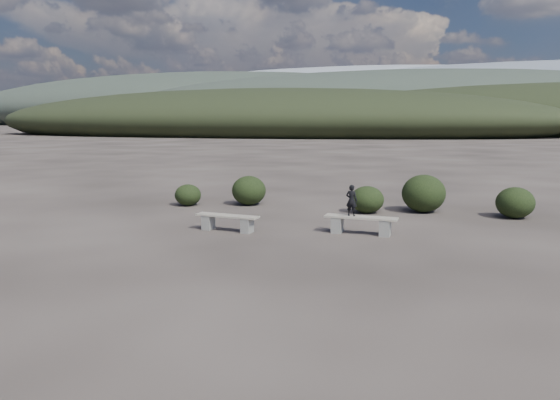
# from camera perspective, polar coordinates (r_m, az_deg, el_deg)

# --- Properties ---
(ground) EXTENTS (1200.00, 1200.00, 0.00)m
(ground) POSITION_cam_1_polar(r_m,az_deg,el_deg) (11.13, -5.89, -8.17)
(ground) COLOR black
(ground) RESTS_ON ground
(bench_left) EXTENTS (1.91, 0.66, 0.47)m
(bench_left) POSITION_cam_1_polar(r_m,az_deg,el_deg) (15.61, -5.52, -2.23)
(bench_left) COLOR gray
(bench_left) RESTS_ON ground
(bench_right) EXTENTS (2.04, 0.61, 0.50)m
(bench_right) POSITION_cam_1_polar(r_m,az_deg,el_deg) (15.28, 8.45, -2.44)
(bench_right) COLOR gray
(bench_right) RESTS_ON ground
(seated_person) EXTENTS (0.36, 0.28, 0.87)m
(seated_person) POSITION_cam_1_polar(r_m,az_deg,el_deg) (15.23, 7.48, -0.03)
(seated_person) COLOR black
(seated_person) RESTS_ON bench_right
(shrub_a) EXTENTS (0.96, 0.96, 0.79)m
(shrub_a) POSITION_cam_1_polar(r_m,az_deg,el_deg) (20.35, -9.60, 0.52)
(shrub_a) COLOR black
(shrub_a) RESTS_ON ground
(shrub_b) EXTENTS (1.26, 1.26, 1.08)m
(shrub_b) POSITION_cam_1_polar(r_m,az_deg,el_deg) (20.24, -3.27, 1.00)
(shrub_b) COLOR black
(shrub_b) RESTS_ON ground
(shrub_c) EXTENTS (1.15, 1.15, 0.92)m
(shrub_c) POSITION_cam_1_polar(r_m,az_deg,el_deg) (18.72, 9.07, 0.04)
(shrub_c) COLOR black
(shrub_c) RESTS_ON ground
(shrub_d) EXTENTS (1.47, 1.47, 1.29)m
(shrub_d) POSITION_cam_1_polar(r_m,az_deg,el_deg) (19.28, 14.78, 0.67)
(shrub_d) COLOR black
(shrub_d) RESTS_ON ground
(shrub_e) EXTENTS (1.21, 1.21, 1.01)m
(shrub_e) POSITION_cam_1_polar(r_m,az_deg,el_deg) (19.09, 23.36, -0.26)
(shrub_e) COLOR black
(shrub_e) RESTS_ON ground
(mountain_ridges) EXTENTS (500.00, 400.00, 56.00)m
(mountain_ridges) POSITION_cam_1_polar(r_m,az_deg,el_deg) (349.33, 12.43, 9.60)
(mountain_ridges) COLOR black
(mountain_ridges) RESTS_ON ground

